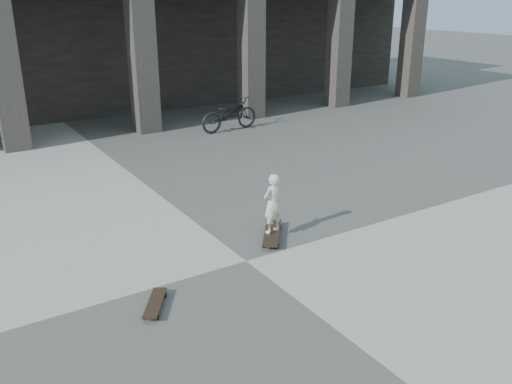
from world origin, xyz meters
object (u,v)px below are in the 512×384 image
longboard (272,233)px  bicycle (229,114)px  skateboard_spare (155,303)px  child (272,204)px

longboard → bicycle: bicycle is taller
longboard → bicycle: (3.06, 6.82, 0.40)m
longboard → bicycle: size_ratio=0.54×
longboard → bicycle: bearing=13.5°
skateboard_spare → bicycle: 9.55m
skateboard_spare → child: (2.45, 0.96, 0.54)m
skateboard_spare → bicycle: bearing=-2.0°
skateboard_spare → child: bearing=-35.3°
longboard → skateboard_spare: longboard is taller
child → bicycle: 7.48m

